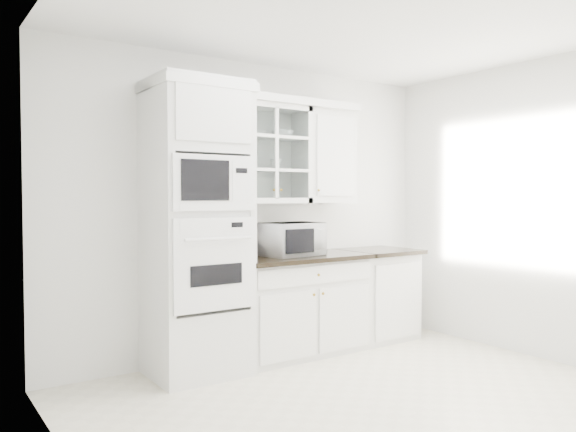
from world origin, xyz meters
TOP-DOWN VIEW (x-y plane):
  - ground at (0.00, 0.00)m, footprint 4.00×3.50m
  - room_shell at (0.00, 0.43)m, footprint 4.00×3.50m
  - oven_column at (-0.75, 1.42)m, footprint 0.76×0.68m
  - base_cabinet_run at (0.28, 1.45)m, footprint 1.32×0.67m
  - extra_base_cabinet at (1.28, 1.45)m, footprint 0.72×0.67m
  - upper_cabinet_glass at (0.03, 1.58)m, footprint 0.80×0.33m
  - upper_cabinet_solid at (0.71, 1.58)m, footprint 0.55×0.33m
  - crown_molding at (-0.07, 1.56)m, footprint 2.14×0.38m
  - countertop_microwave at (0.20, 1.44)m, footprint 0.56×0.48m
  - bowl_a at (-0.11, 1.57)m, footprint 0.24×0.24m
  - bowl_b at (0.20, 1.58)m, footprint 0.26×0.26m
  - cup_a at (-0.15, 1.58)m, footprint 0.15×0.15m
  - cup_b at (0.13, 1.59)m, footprint 0.11×0.11m

SIDE VIEW (x-z plane):
  - ground at x=0.00m, z-range 0.00..0.01m
  - base_cabinet_run at x=0.28m, z-range 0.00..0.92m
  - extra_base_cabinet at x=1.28m, z-range 0.00..0.92m
  - countertop_microwave at x=0.20m, z-range 0.92..1.22m
  - oven_column at x=-0.75m, z-range 0.00..2.40m
  - cup_b at x=0.13m, z-range 1.71..1.81m
  - cup_a at x=-0.15m, z-range 1.71..1.82m
  - room_shell at x=0.00m, z-range 0.43..3.13m
  - upper_cabinet_glass at x=0.03m, z-range 1.40..2.30m
  - upper_cabinet_solid at x=0.71m, z-range 1.40..2.30m
  - bowl_a at x=-0.11m, z-range 2.01..2.06m
  - bowl_b at x=0.20m, z-range 2.01..2.07m
  - crown_molding at x=-0.07m, z-range 2.30..2.37m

